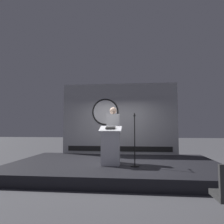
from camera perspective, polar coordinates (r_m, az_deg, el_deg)
ground_plane at (r=6.58m, az=0.89°, el=-16.47°), size 40.00×40.00×0.00m
stage_platform at (r=6.55m, az=0.88°, el=-15.19°), size 6.40×4.00×0.30m
banner_display at (r=8.28m, az=1.92°, el=-1.90°), size 4.67×0.12×2.87m
podium at (r=5.95m, az=-0.41°, el=-9.57°), size 0.64×0.49×1.13m
speaker_person at (r=6.40m, az=0.33°, el=-6.15°), size 0.40×0.26×1.72m
microphone_stand at (r=5.81m, az=6.41°, el=-9.86°), size 0.24×0.52×1.49m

